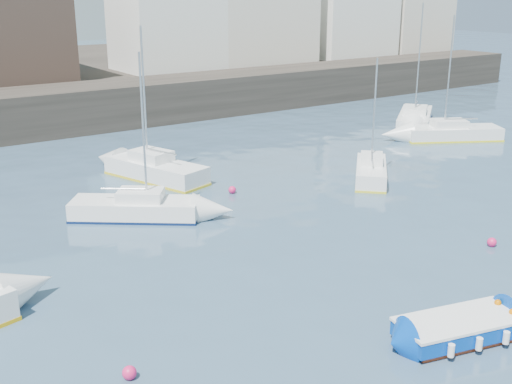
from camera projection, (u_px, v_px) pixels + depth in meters
water at (502, 354)px, 17.65m from camera, size 220.00×220.00×0.00m
quay_wall at (70, 109)px, 44.68m from camera, size 90.00×5.00×3.00m
land_strip at (4, 80)px, 58.84m from camera, size 90.00×32.00×2.80m
bldg_east_b at (344, 5)px, 64.52m from camera, size 11.88×11.88×9.95m
bldg_east_d at (166, 15)px, 53.91m from camera, size 11.14×11.14×8.95m
blue_dinghy at (459, 328)px, 18.22m from camera, size 3.92×2.37×0.70m
sailboat_b at (136, 208)px, 27.86m from camera, size 5.50×4.75×7.14m
sailboat_c at (371, 171)px, 33.39m from camera, size 4.38×4.45×6.23m
sailboat_d at (452, 132)px, 42.15m from camera, size 6.42×4.74×7.95m
sailboat_f at (155, 169)px, 33.44m from camera, size 3.69×6.30×7.80m
sailboat_g at (415, 118)px, 46.86m from camera, size 6.64×5.93×8.58m
buoy_near at (130, 378)px, 16.54m from camera, size 0.38×0.38×0.38m
buoy_mid at (491, 246)px, 24.95m from camera, size 0.37×0.37×0.37m
buoy_far at (232, 193)px, 31.34m from camera, size 0.37×0.37×0.37m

